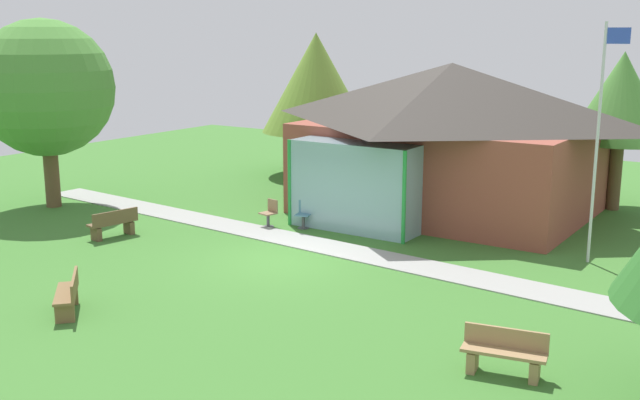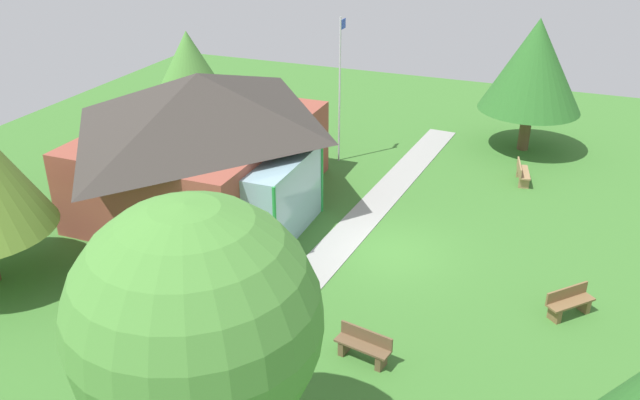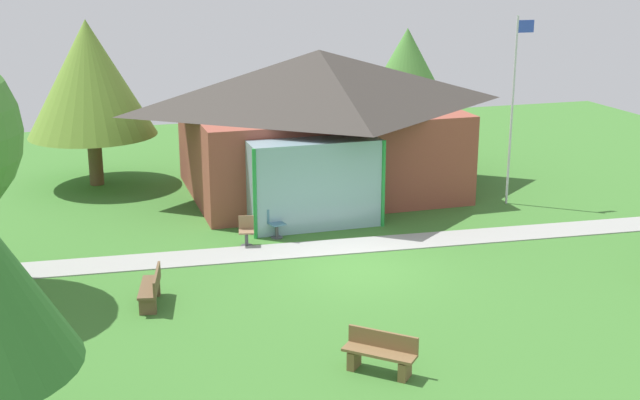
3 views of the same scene
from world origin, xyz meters
The scene contains 12 objects.
ground_plane centered at (0.00, 0.00, 0.00)m, with size 44.00×44.00×0.00m, color #3D752D.
pavilion centered at (1.21, 7.66, 2.61)m, with size 10.00×8.51×5.02m.
footpath centered at (0.00, 1.72, 0.01)m, with size 24.72×1.30×0.03m, color #999993.
flagpole centered at (6.92, 4.37, 3.44)m, with size 0.64×0.08×6.28m.
bench_mid_left centered at (-5.62, -0.92, 0.40)m, with size 0.72×1.56×0.84m.
bench_front_center centered at (-1.59, -5.77, 0.40)m, with size 1.40×1.34×0.84m.
bench_lawn_far_right centered at (7.44, -3.47, 0.40)m, with size 1.56×0.72×0.84m.
patio_chair_west centered at (-2.51, 2.69, 0.42)m, with size 0.52×0.52×0.86m.
patio_chair_porch_left centered at (-1.52, 3.16, 0.42)m, with size 0.54×0.54×0.86m.
tree_behind_pavilion_right centered at (5.95, 11.17, 3.83)m, with size 3.39×3.39×5.39m.
tree_west_hedge centered at (-10.57, 0.74, 4.13)m, with size 4.67×4.67×6.49m.
tree_behind_pavilion_left centered at (-6.34, 11.04, 3.91)m, with size 4.60×4.60×6.00m.
Camera 1 is at (11.70, -15.86, 6.04)m, focal length 42.72 mm.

